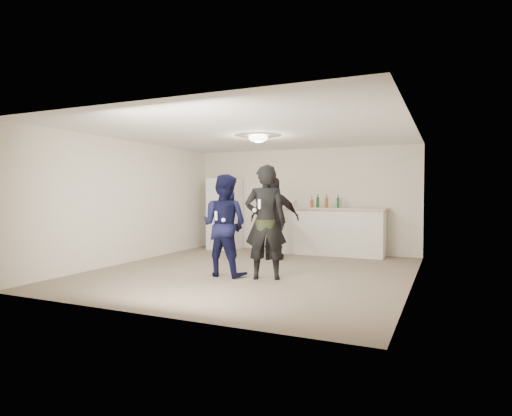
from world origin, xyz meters
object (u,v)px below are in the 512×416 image
at_px(fridge, 225,214).
at_px(shaker, 295,204).
at_px(counter, 327,232).
at_px(spectator, 275,218).
at_px(woman, 266,222).
at_px(man, 224,225).

height_order(fridge, shaker, fridge).
height_order(counter, fridge, fridge).
bearing_deg(spectator, woman, 94.10).
relative_size(woman, spectator, 1.07).
bearing_deg(counter, spectator, -124.44).
xyz_separation_m(fridge, spectator, (1.82, -1.12, -0.02)).
bearing_deg(shaker, spectator, -93.96).
bearing_deg(spectator, shaker, -107.44).
bearing_deg(man, fridge, -59.83).
height_order(woman, spectator, woman).
bearing_deg(woman, shaker, -100.91).
relative_size(shaker, man, 0.10).
xyz_separation_m(man, woman, (0.76, 0.02, 0.07)).
distance_m(counter, fridge, 2.66).
distance_m(fridge, shaker, 1.92).
bearing_deg(spectator, counter, -137.92).
relative_size(fridge, woman, 0.95).
distance_m(fridge, woman, 3.95).
height_order(man, woman, woman).
height_order(man, spectator, spectator).
bearing_deg(spectator, man, 72.65).
bearing_deg(shaker, fridge, 179.81).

